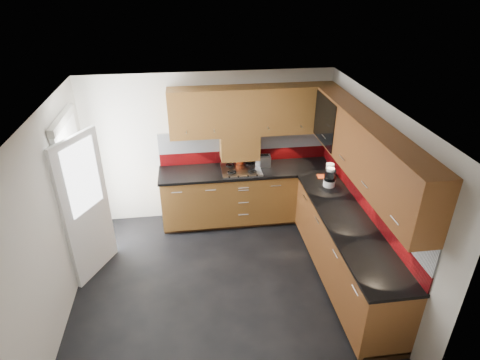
{
  "coord_description": "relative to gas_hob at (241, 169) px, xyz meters",
  "views": [
    {
      "loc": [
        -0.31,
        -4.02,
        3.76
      ],
      "look_at": [
        0.32,
        0.65,
        1.21
      ],
      "focal_mm": 30.0,
      "sensor_mm": 36.0,
      "label": 1
    }
  ],
  "objects": [
    {
      "name": "room",
      "position": [
        -0.45,
        -1.47,
        0.54
      ],
      "size": [
        4.0,
        3.8,
        2.64
      ],
      "color": "black"
    },
    {
      "name": "base_cabinets",
      "position": [
        0.62,
        -0.75,
        -0.52
      ],
      "size": [
        2.7,
        3.2,
        0.95
      ],
      "color": "#593514",
      "rests_on": "room"
    },
    {
      "name": "countertop",
      "position": [
        0.6,
        -0.77,
        -0.04
      ],
      "size": [
        2.72,
        3.22,
        0.04
      ],
      "color": "black",
      "rests_on": "base_cabinets"
    },
    {
      "name": "backsplash",
      "position": [
        0.83,
        -0.54,
        0.25
      ],
      "size": [
        2.7,
        3.2,
        0.54
      ],
      "color": "maroon",
      "rests_on": "countertop"
    },
    {
      "name": "upper_cabinets",
      "position": [
        0.78,
        -0.69,
        0.88
      ],
      "size": [
        2.5,
        3.2,
        0.72
      ],
      "color": "#593514",
      "rests_on": "room"
    },
    {
      "name": "extractor_hood",
      "position": [
        0.0,
        0.17,
        0.32
      ],
      "size": [
        0.6,
        0.33,
        0.4
      ],
      "primitive_type": "cube",
      "color": "#593514",
      "rests_on": "room"
    },
    {
      "name": "glass_cabinet",
      "position": [
        1.26,
        -0.4,
        0.91
      ],
      "size": [
        0.32,
        0.8,
        0.66
      ],
      "color": "black",
      "rests_on": "room"
    },
    {
      "name": "back_door",
      "position": [
        -2.23,
        -0.72,
        0.08
      ],
      "size": [
        0.42,
        1.19,
        2.04
      ],
      "color": "white",
      "rests_on": "room"
    },
    {
      "name": "gas_hob",
      "position": [
        0.0,
        0.0,
        0.0
      ],
      "size": [
        0.61,
        0.53,
        0.05
      ],
      "color": "silver",
      "rests_on": "countertop"
    },
    {
      "name": "utensil_pot",
      "position": [
        0.01,
        0.21,
        0.08
      ],
      "size": [
        0.11,
        0.11,
        0.41
      ],
      "color": "red",
      "rests_on": "countertop"
    },
    {
      "name": "toaster",
      "position": [
        0.36,
        0.12,
        0.07
      ],
      "size": [
        0.25,
        0.17,
        0.18
      ],
      "color": "silver",
      "rests_on": "countertop"
    },
    {
      "name": "food_processor",
      "position": [
        1.19,
        -0.66,
        0.11
      ],
      "size": [
        0.17,
        0.17,
        0.28
      ],
      "color": "white",
      "rests_on": "countertop"
    },
    {
      "name": "paper_towel",
      "position": [
        1.26,
        -0.46,
        0.11
      ],
      "size": [
        0.15,
        0.15,
        0.25
      ],
      "primitive_type": "cylinder",
      "rotation": [
        0.0,
        0.0,
        0.27
      ],
      "color": "white",
      "rests_on": "countertop"
    },
    {
      "name": "orange_cloth",
      "position": [
        1.18,
        -0.39,
        -0.01
      ],
      "size": [
        0.17,
        0.15,
        0.02
      ],
      "primitive_type": "cube",
      "rotation": [
        0.0,
        0.0,
        -0.12
      ],
      "color": "#DF4818",
      "rests_on": "countertop"
    }
  ]
}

